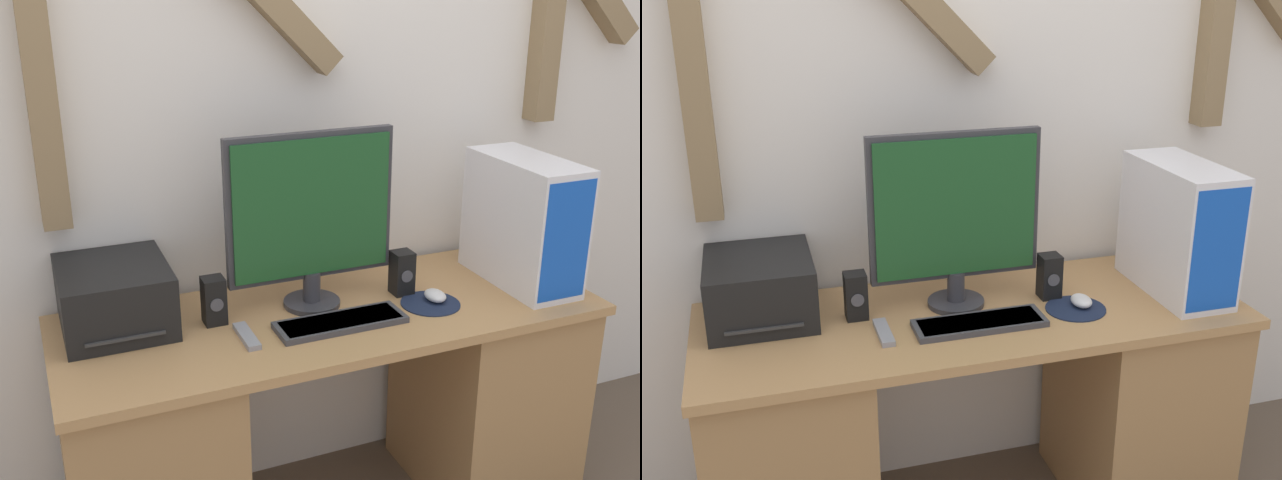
{
  "view_description": "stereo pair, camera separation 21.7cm",
  "coord_description": "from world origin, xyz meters",
  "views": [
    {
      "loc": [
        -0.82,
        -1.58,
        1.76
      ],
      "look_at": [
        -0.04,
        0.3,
        1.01
      ],
      "focal_mm": 42.0,
      "sensor_mm": 36.0,
      "label": 1
    },
    {
      "loc": [
        -0.62,
        -1.65,
        1.76
      ],
      "look_at": [
        -0.04,
        0.3,
        1.01
      ],
      "focal_mm": 42.0,
      "sensor_mm": 36.0,
      "label": 2
    }
  ],
  "objects": [
    {
      "name": "printer",
      "position": [
        -0.62,
        0.45,
        0.87
      ],
      "size": [
        0.31,
        0.35,
        0.19
      ],
      "color": "black",
      "rests_on": "desk"
    },
    {
      "name": "keyboard",
      "position": [
        -0.01,
        0.21,
        0.79
      ],
      "size": [
        0.39,
        0.13,
        0.02
      ],
      "color": "#3D3D42",
      "rests_on": "desk"
    },
    {
      "name": "monitor",
      "position": [
        -0.04,
        0.37,
        1.07
      ],
      "size": [
        0.52,
        0.18,
        0.54
      ],
      "color": "#333338",
      "rests_on": "desk"
    },
    {
      "name": "speaker_right",
      "position": [
        0.26,
        0.34,
        0.85
      ],
      "size": [
        0.06,
        0.07,
        0.14
      ],
      "color": "black",
      "rests_on": "desk"
    },
    {
      "name": "wall_back",
      "position": [
        0.01,
        0.66,
        1.37
      ],
      "size": [
        6.4,
        0.13,
        2.7
      ],
      "color": "white",
      "rests_on": "ground_plane"
    },
    {
      "name": "remote_control",
      "position": [
        -0.29,
        0.23,
        0.78
      ],
      "size": [
        0.04,
        0.16,
        0.02
      ],
      "color": "gray",
      "rests_on": "desk"
    },
    {
      "name": "desk",
      "position": [
        0.0,
        0.3,
        0.4
      ],
      "size": [
        1.65,
        0.61,
        0.78
      ],
      "color": "tan",
      "rests_on": "ground_plane"
    },
    {
      "name": "speaker_left",
      "position": [
        -0.35,
        0.37,
        0.85
      ],
      "size": [
        0.06,
        0.07,
        0.14
      ],
      "color": "black",
      "rests_on": "desk"
    },
    {
      "name": "mousepad",
      "position": [
        0.3,
        0.23,
        0.78
      ],
      "size": [
        0.19,
        0.19,
        0.0
      ],
      "color": "#19233D",
      "rests_on": "desk"
    },
    {
      "name": "mouse",
      "position": [
        0.32,
        0.24,
        0.8
      ],
      "size": [
        0.06,
        0.09,
        0.03
      ],
      "color": "silver",
      "rests_on": "mousepad"
    },
    {
      "name": "computer_tower",
      "position": [
        0.67,
        0.28,
        0.98
      ],
      "size": [
        0.19,
        0.43,
        0.42
      ],
      "color": "white",
      "rests_on": "desk"
    }
  ]
}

